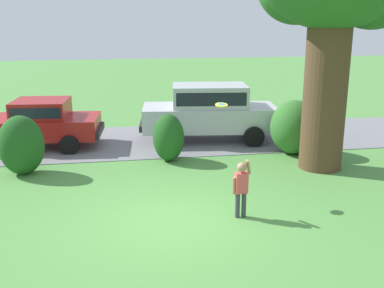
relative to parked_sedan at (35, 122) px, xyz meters
The scene contains 9 objects.
ground_plane 7.42m from the parked_sedan, 60.02° to the right, with size 80.00×80.00×0.00m, color #518E42.
driveway_strip 3.78m from the parked_sedan, ahead, with size 28.00×4.40×0.02m, color slate.
shrub_near_tree 2.75m from the parked_sedan, 88.98° to the right, with size 1.19×1.08×1.61m.
shrub_centre_left 4.63m from the parked_sedan, 28.32° to the right, with size 0.91×1.05×1.41m.
shrub_centre 8.29m from the parked_sedan, 14.64° to the right, with size 1.50×1.46×1.68m.
parked_sedan is the anchor object (origin of this frame).
parked_suv 5.74m from the parked_sedan, ahead, with size 4.88×2.51×1.92m.
child_thrower 8.21m from the parked_sedan, 51.67° to the right, with size 0.45×0.28×1.29m.
frisbee 7.33m from the parked_sedan, 46.92° to the right, with size 0.28×0.28×0.07m.
Camera 1 is at (-1.12, -8.74, 4.07)m, focal length 42.90 mm.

